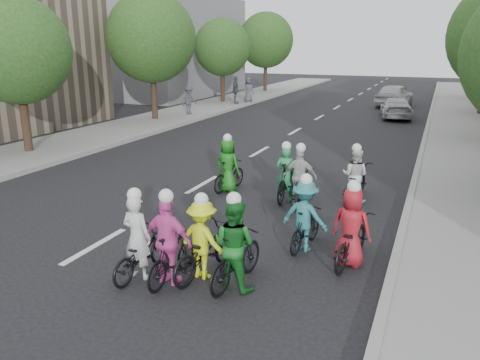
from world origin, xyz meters
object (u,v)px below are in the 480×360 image
Objects in this scene: cyclist_5 at (286,179)px; follow_car_trail at (395,95)px; cyclist_8 at (300,183)px; spectator_0 at (189,100)px; cyclist_9 at (228,170)px; spectator_2 at (249,90)px; cyclist_2 at (204,246)px; cyclist_6 at (355,180)px; cyclist_4 at (351,235)px; follow_car_lead at (396,108)px; spectator_1 at (236,90)px; cyclist_1 at (235,251)px; cyclist_0 at (140,248)px; cyclist_7 at (305,220)px; cyclist_3 at (170,249)px.

follow_car_trail is at bearing -94.88° from cyclist_5.
cyclist_8 is 16.58m from spectator_0.
spectator_2 is (-7.30, 19.58, 0.40)m from cyclist_9.
spectator_2 is (-9.09, 24.60, 0.43)m from cyclist_2.
cyclist_8 reaches higher than cyclist_6.
cyclist_4 is at bearing -129.51° from spectator_2.
spectator_0 is at bearing 11.79° from follow_car_lead.
spectator_1 is at bearing -50.88° from cyclist_6.
spectator_2 is (-9.78, 24.73, 0.36)m from cyclist_1.
cyclist_4 is at bearing 105.22° from cyclist_6.
cyclist_4 is at bearing -147.13° from cyclist_0.
spectator_0 is at bearing -58.11° from cyclist_8.
spectator_2 is at bearing -71.84° from cyclist_8.
spectator_0 reaches higher than cyclist_4.
spectator_1 reaches higher than cyclist_5.
cyclist_0 is at bearing 107.34° from cyclist_9.
cyclist_1 is 5.71m from cyclist_9.
cyclist_4 is 1.11× the size of cyclist_7.
cyclist_5 is 1.89m from cyclist_6.
spectator_0 is (-10.53, 12.80, 0.41)m from cyclist_8.
follow_car_lead is at bearing -92.72° from cyclist_3.
cyclist_3 is at bearing 81.64° from cyclist_5.
follow_car_lead is at bearing -81.70° from cyclist_7.
spectator_1 is (-10.91, 21.33, 0.45)m from cyclist_7.
cyclist_9 is 17.10m from follow_car_lead.
cyclist_8 is 1.04× the size of cyclist_9.
follow_car_lead is (-1.03, 20.23, -0.00)m from cyclist_4.
cyclist_4 reaches higher than cyclist_5.
spectator_0 reaches higher than cyclist_1.
cyclist_0 is at bearing 38.04° from cyclist_4.
cyclist_8 is 0.94× the size of spectator_1.
cyclist_9 is at bearing -56.38° from cyclist_1.
cyclist_9 is 1.02× the size of spectator_0.
follow_car_trail reaches higher than follow_car_lead.
cyclist_5 is 20.68m from spectator_1.
cyclist_6 is 1.14× the size of cyclist_9.
spectator_1 is at bearing -56.84° from cyclist_9.
spectator_2 is (-7.99, 25.06, 0.47)m from cyclist_0.
cyclist_4 is 0.41× the size of follow_car_trail.
cyclist_3 is at bearing 24.39° from cyclist_1.
cyclist_1 reaches higher than follow_car_trail.
spectator_2 reaches higher than cyclist_3.
cyclist_7 is 25.62m from follow_car_trail.
cyclist_8 reaches higher than follow_car_lead.
spectator_2 is (-8.64, 25.06, 0.37)m from cyclist_3.
follow_car_trail is at bearing -86.26° from cyclist_9.
follow_car_trail is at bearing -91.50° from spectator_1.
spectator_1 is 1.08× the size of spectator_2.
cyclist_6 is (1.80, 5.57, -0.02)m from cyclist_2.
cyclist_7 is 19.36m from spectator_0.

